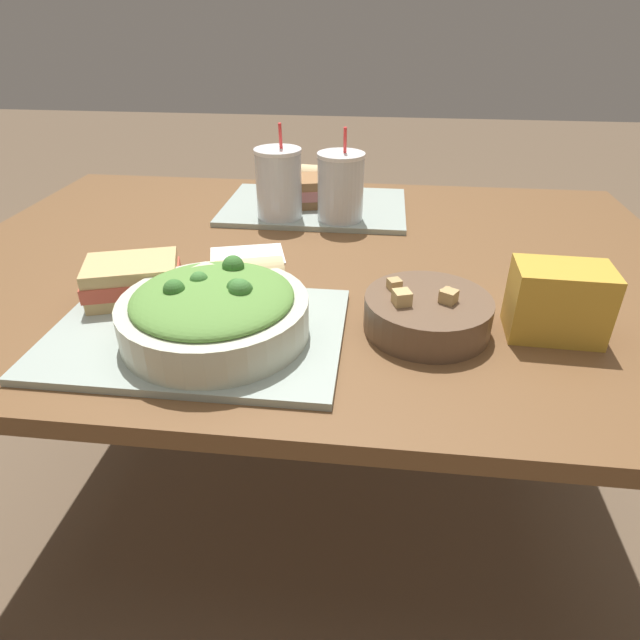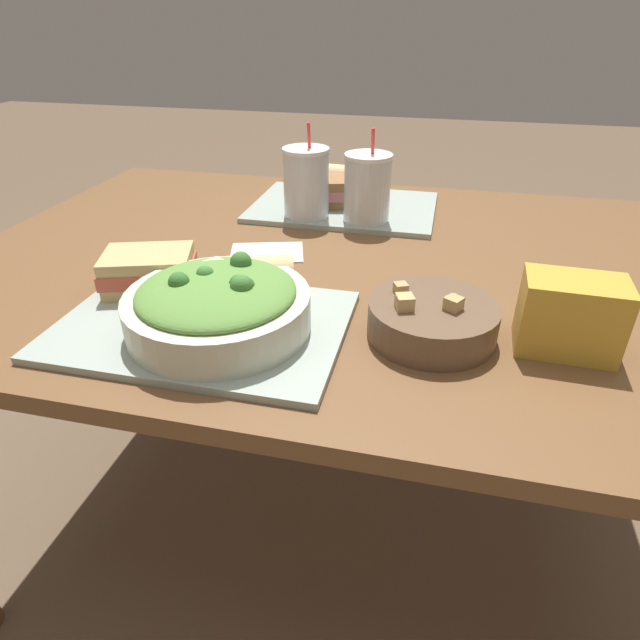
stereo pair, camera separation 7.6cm
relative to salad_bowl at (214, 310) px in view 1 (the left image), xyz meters
name	(u,v)px [view 1 (the left image)]	position (x,y,z in m)	size (l,w,h in m)	color
ground_plane	(314,515)	(0.10, 0.32, -0.81)	(12.00, 12.00, 0.00)	brown
dining_table	(312,295)	(0.10, 0.32, -0.14)	(1.46, 1.04, 0.76)	brown
tray_near	(198,332)	(-0.03, 0.01, -0.05)	(0.43, 0.30, 0.01)	#99A89E
tray_far	(315,207)	(0.07, 0.61, -0.05)	(0.43, 0.30, 0.01)	#99A89E
salad_bowl	(214,310)	(0.00, 0.00, 0.00)	(0.27, 0.27, 0.10)	beige
soup_bowl	(427,312)	(0.31, 0.07, -0.02)	(0.19, 0.19, 0.07)	brown
sandwich_near	(133,280)	(-0.17, 0.10, -0.01)	(0.17, 0.15, 0.06)	tan
baguette_near	(252,278)	(0.03, 0.12, -0.01)	(0.12, 0.10, 0.07)	#DBBC84
sandwich_far	(318,190)	(0.08, 0.62, -0.01)	(0.17, 0.14, 0.06)	olive
baguette_far	(309,178)	(0.04, 0.72, -0.01)	(0.09, 0.07, 0.07)	#DBBC84
drink_cup_dark	(279,186)	(0.00, 0.51, 0.03)	(0.10, 0.10, 0.21)	silver
drink_cup_red	(341,189)	(0.14, 0.51, 0.03)	(0.10, 0.10, 0.20)	silver
chip_bag	(558,302)	(0.50, 0.08, 0.00)	(0.14, 0.09, 0.11)	gold
napkin_folded	(247,256)	(-0.03, 0.31, -0.05)	(0.17, 0.14, 0.00)	white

